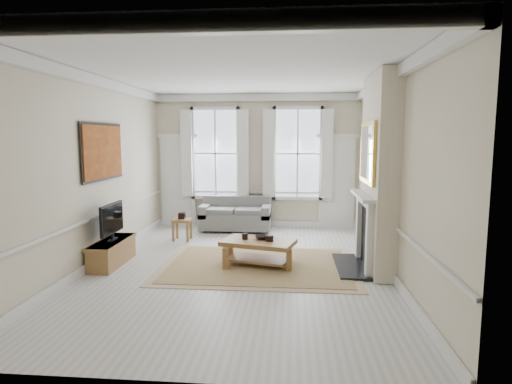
# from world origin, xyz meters

# --- Properties ---
(floor) EXTENTS (7.20, 7.20, 0.00)m
(floor) POSITION_xyz_m (0.00, 0.00, 0.00)
(floor) COLOR #B7B5AD
(floor) RESTS_ON ground
(ceiling) EXTENTS (7.20, 7.20, 0.00)m
(ceiling) POSITION_xyz_m (0.00, 0.00, 3.40)
(ceiling) COLOR white
(ceiling) RESTS_ON back_wall
(back_wall) EXTENTS (5.20, 0.00, 5.20)m
(back_wall) POSITION_xyz_m (0.00, 3.60, 1.70)
(back_wall) COLOR beige
(back_wall) RESTS_ON floor
(left_wall) EXTENTS (0.00, 7.20, 7.20)m
(left_wall) POSITION_xyz_m (-2.60, 0.00, 1.70)
(left_wall) COLOR beige
(left_wall) RESTS_ON floor
(right_wall) EXTENTS (0.00, 7.20, 7.20)m
(right_wall) POSITION_xyz_m (2.60, 0.00, 1.70)
(right_wall) COLOR beige
(right_wall) RESTS_ON floor
(window_left) EXTENTS (1.26, 0.20, 2.20)m
(window_left) POSITION_xyz_m (-1.05, 3.55, 1.90)
(window_left) COLOR #B2BCC6
(window_left) RESTS_ON back_wall
(window_right) EXTENTS (1.26, 0.20, 2.20)m
(window_right) POSITION_xyz_m (1.05, 3.55, 1.90)
(window_right) COLOR #B2BCC6
(window_right) RESTS_ON back_wall
(door_left) EXTENTS (0.90, 0.08, 2.30)m
(door_left) POSITION_xyz_m (-2.05, 3.56, 1.15)
(door_left) COLOR silver
(door_left) RESTS_ON floor
(door_right) EXTENTS (0.90, 0.08, 2.30)m
(door_right) POSITION_xyz_m (2.05, 3.56, 1.15)
(door_right) COLOR silver
(door_right) RESTS_ON floor
(painting) EXTENTS (0.05, 1.66, 1.06)m
(painting) POSITION_xyz_m (-2.56, 0.30, 2.05)
(painting) COLOR #A55E1C
(painting) RESTS_ON left_wall
(chimney_breast) EXTENTS (0.35, 1.70, 3.38)m
(chimney_breast) POSITION_xyz_m (2.43, 0.20, 1.70)
(chimney_breast) COLOR beige
(chimney_breast) RESTS_ON floor
(hearth) EXTENTS (0.55, 1.50, 0.05)m
(hearth) POSITION_xyz_m (2.00, 0.20, 0.03)
(hearth) COLOR black
(hearth) RESTS_ON floor
(fireplace) EXTENTS (0.21, 1.45, 1.33)m
(fireplace) POSITION_xyz_m (2.20, 0.20, 0.73)
(fireplace) COLOR silver
(fireplace) RESTS_ON floor
(mirror) EXTENTS (0.06, 1.26, 1.06)m
(mirror) POSITION_xyz_m (2.21, 0.20, 2.05)
(mirror) COLOR gold
(mirror) RESTS_ON chimney_breast
(sofa) EXTENTS (1.73, 0.84, 0.83)m
(sofa) POSITION_xyz_m (-0.47, 3.11, 0.35)
(sofa) COLOR #60605D
(sofa) RESTS_ON floor
(side_table) EXTENTS (0.44, 0.44, 0.49)m
(side_table) POSITION_xyz_m (-1.54, 1.94, 0.39)
(side_table) COLOR brown
(side_table) RESTS_ON floor
(rug) EXTENTS (3.50, 2.60, 0.02)m
(rug) POSITION_xyz_m (0.33, 0.16, 0.01)
(rug) COLOR #A17C53
(rug) RESTS_ON floor
(coffee_table) EXTENTS (1.41, 1.04, 0.48)m
(coffee_table) POSITION_xyz_m (0.33, 0.16, 0.39)
(coffee_table) COLOR brown
(coffee_table) RESTS_ON rug
(ceramic_pot_a) EXTENTS (0.11, 0.11, 0.11)m
(ceramic_pot_a) POSITION_xyz_m (0.08, 0.21, 0.53)
(ceramic_pot_a) COLOR black
(ceramic_pot_a) RESTS_ON coffee_table
(ceramic_pot_b) EXTENTS (0.14, 0.14, 0.10)m
(ceramic_pot_b) POSITION_xyz_m (0.53, 0.11, 0.53)
(ceramic_pot_b) COLOR black
(ceramic_pot_b) RESTS_ON coffee_table
(bowl) EXTENTS (0.33, 0.33, 0.06)m
(bowl) POSITION_xyz_m (0.38, 0.26, 0.51)
(bowl) COLOR black
(bowl) RESTS_ON coffee_table
(tv_stand) EXTENTS (0.41, 1.26, 0.45)m
(tv_stand) POSITION_xyz_m (-2.34, 0.01, 0.23)
(tv_stand) COLOR brown
(tv_stand) RESTS_ON floor
(tv) EXTENTS (0.08, 0.90, 0.68)m
(tv) POSITION_xyz_m (-2.32, 0.01, 0.85)
(tv) COLOR black
(tv) RESTS_ON tv_stand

